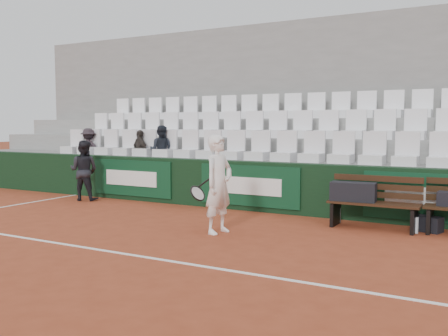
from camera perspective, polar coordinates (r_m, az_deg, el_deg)
ground at (r=6.87m, az=-9.93°, el=-9.88°), size 80.00×80.00×0.00m
court_baseline at (r=6.87m, az=-9.93°, el=-9.85°), size 18.00×0.06×0.01m
back_barrier at (r=10.12m, az=4.60°, el=-2.14°), size 18.00×0.34×1.00m
grandstand_tier_front at (r=10.72m, az=5.66°, el=-1.75°), size 18.00×0.95×1.00m
grandstand_tier_mid at (r=11.57m, az=7.51°, el=-0.15°), size 18.00×0.95×1.45m
grandstand_tier_back at (r=12.44m, az=9.11°, el=1.23°), size 18.00×0.95×1.90m
grandstand_rear_wall at (r=13.01m, az=10.12°, el=6.88°), size 18.00×0.30×4.40m
seat_row_front at (r=10.49m, az=5.32°, el=2.57°), size 11.90×0.44×0.63m
seat_row_mid at (r=11.36m, az=7.25°, el=5.01°), size 11.90×0.44×0.63m
seat_row_back at (r=12.26m, az=8.91°, el=7.09°), size 11.90×0.44×0.63m
bench_left at (r=8.81m, az=16.71°, el=-5.22°), size 1.50×0.56×0.45m
sports_bag_left at (r=8.81m, az=14.55°, el=-2.63°), size 0.77×0.38×0.32m
sports_bag_ground at (r=8.89m, az=22.32°, el=-5.94°), size 0.47×0.37×0.25m
water_bottle_near at (r=9.17m, az=12.94°, el=-5.30°), size 0.08×0.08×0.27m
water_bottle_far at (r=8.69m, az=21.10°, el=-6.12°), size 0.07×0.07×0.26m
tennis_player at (r=8.03m, az=-0.63°, el=-1.87°), size 0.73×0.64×1.59m
ball_kid at (r=11.96m, az=-15.73°, el=-0.27°), size 0.80×0.70×1.39m
spectator_a at (r=13.44m, az=-15.26°, el=3.97°), size 0.82×0.67×1.11m
spectator_b at (r=12.32m, az=-9.57°, el=3.91°), size 0.68×0.47×1.07m
spectator_c at (r=11.95m, az=-7.23°, el=4.17°), size 0.68×0.60×1.18m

